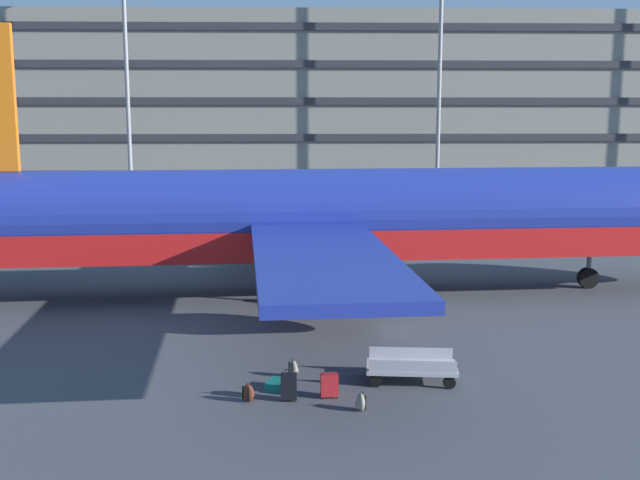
{
  "coord_description": "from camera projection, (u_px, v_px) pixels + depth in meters",
  "views": [
    {
      "loc": [
        0.41,
        -33.11,
        7.81
      ],
      "look_at": [
        1.31,
        -4.52,
        3.0
      ],
      "focal_mm": 43.81,
      "sensor_mm": 36.0,
      "label": 1
    }
  ],
  "objects": [
    {
      "name": "ground_plane",
      "position": [
        287.0,
        291.0,
        33.92
      ],
      "size": [
        600.0,
        600.0,
        0.0
      ],
      "primitive_type": "plane",
      "color": "#424449"
    },
    {
      "name": "terminal_structure",
      "position": [
        291.0,
        102.0,
        81.13
      ],
      "size": [
        170.94,
        15.58,
        17.1
      ],
      "color": "gray",
      "rests_on": "ground_plane"
    },
    {
      "name": "airliner",
      "position": [
        317.0,
        219.0,
        32.76
      ],
      "size": [
        36.95,
        29.75,
        11.11
      ],
      "color": "navy",
      "rests_on": "ground_plane"
    },
    {
      "name": "light_mast_left",
      "position": [
        126.0,
        51.0,
        68.39
      ],
      "size": [
        1.8,
        0.5,
        22.35
      ],
      "color": "gray",
      "rests_on": "ground_plane"
    },
    {
      "name": "light_mast_center_left",
      "position": [
        441.0,
        34.0,
        69.01
      ],
      "size": [
        1.8,
        0.5,
        25.24
      ],
      "color": "gray",
      "rests_on": "ground_plane"
    },
    {
      "name": "suitcase_scuffed",
      "position": [
        329.0,
        385.0,
        21.34
      ],
      "size": [
        0.5,
        0.31,
        0.78
      ],
      "color": "#B21E23",
      "rests_on": "ground_plane"
    },
    {
      "name": "suitcase_black",
      "position": [
        277.0,
        384.0,
        22.05
      ],
      "size": [
        0.66,
        0.82,
        0.24
      ],
      "color": "#147266",
      "rests_on": "ground_plane"
    },
    {
      "name": "suitcase_silver",
      "position": [
        289.0,
        386.0,
        21.1
      ],
      "size": [
        0.44,
        0.3,
        0.91
      ],
      "color": "black",
      "rests_on": "ground_plane"
    },
    {
      "name": "backpack_navy",
      "position": [
        294.0,
        369.0,
        22.99
      ],
      "size": [
        0.35,
        0.37,
        0.55
      ],
      "color": "gray",
      "rests_on": "ground_plane"
    },
    {
      "name": "backpack_purple",
      "position": [
        360.0,
        402.0,
        20.4
      ],
      "size": [
        0.31,
        0.38,
        0.53
      ],
      "color": "gray",
      "rests_on": "ground_plane"
    },
    {
      "name": "backpack_small",
      "position": [
        248.0,
        393.0,
        21.05
      ],
      "size": [
        0.42,
        0.4,
        0.54
      ],
      "color": "#592619",
      "rests_on": "ground_plane"
    },
    {
      "name": "baggage_cart",
      "position": [
        411.0,
        367.0,
        22.6
      ],
      "size": [
        3.35,
        1.55,
        0.82
      ],
      "color": "#B7B7BC",
      "rests_on": "ground_plane"
    }
  ]
}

